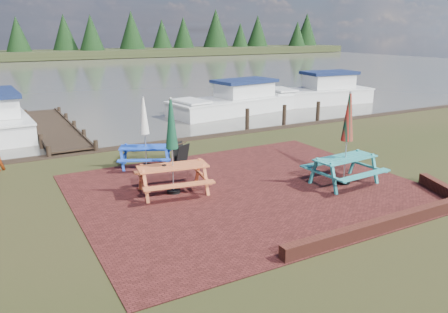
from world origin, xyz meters
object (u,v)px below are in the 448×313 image
chalkboard (181,156)px  picnic_table_red (173,161)px  picnic_table_blue (145,143)px  boat_far (319,93)px  boat_near (235,102)px  jetty (54,128)px  picnic_table_teal (346,153)px

chalkboard → picnic_table_red: bearing=-142.6°
picnic_table_red → picnic_table_blue: size_ratio=1.14×
picnic_table_red → boat_far: 17.58m
boat_near → jetty: bearing=86.5°
jetty → picnic_table_teal: bearing=-61.4°
picnic_table_red → boat_far: bearing=45.8°
picnic_table_teal → boat_far: picnic_table_teal is taller
chalkboard → boat_far: boat_far is taller
picnic_table_teal → picnic_table_blue: picnic_table_teal is taller
picnic_table_blue → boat_far: 16.04m
chalkboard → jetty: bearing=85.2°
picnic_table_blue → jetty: bearing=128.8°
picnic_table_teal → jetty: picnic_table_teal is taller
picnic_table_teal → boat_far: bearing=48.3°
picnic_table_teal → picnic_table_blue: bearing=132.5°
jetty → boat_far: bearing=3.6°
chalkboard → boat_near: bearing=26.8°
picnic_table_blue → jetty: picnic_table_blue is taller
picnic_table_teal → picnic_table_blue: size_ratio=1.16×
picnic_table_blue → boat_far: size_ratio=0.31×
picnic_table_blue → boat_near: 10.97m
boat_near → picnic_table_blue: bearing=126.8°
boat_far → picnic_table_blue: bearing=126.0°
picnic_table_red → picnic_table_teal: bearing=-11.0°
picnic_table_blue → jetty: 7.22m
picnic_table_teal → boat_far: 15.49m
picnic_table_teal → boat_near: bearing=70.6°
picnic_table_blue → picnic_table_teal: bearing=-19.4°
picnic_table_red → chalkboard: picnic_table_red is taller
chalkboard → picnic_table_blue: bearing=119.9°
picnic_table_teal → chalkboard: 4.98m
picnic_table_teal → chalkboard: size_ratio=3.22×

